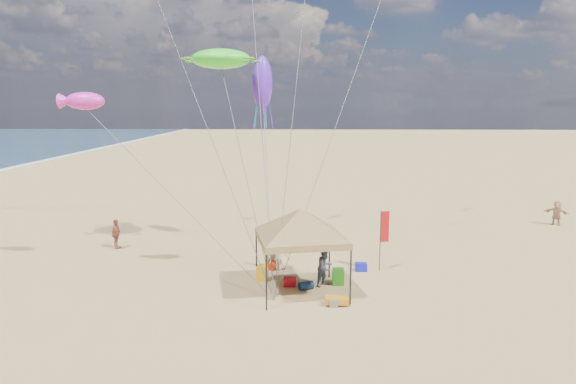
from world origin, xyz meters
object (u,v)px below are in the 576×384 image
cooler_blue (361,267)px  person_near_a (271,251)px  feather_flag (384,230)px  beach_cart (337,300)px  person_far_a (116,234)px  person_near_c (279,254)px  cooler_red (290,282)px  chair_green (338,277)px  chair_yellow (262,273)px  canopy_tent (301,212)px  person_near_b (325,267)px  person_far_c (557,213)px

cooler_blue → person_near_a: (-4.29, 0.31, 0.67)m
feather_flag → beach_cart: feather_flag is taller
person_near_a → person_far_a: person_near_a is taller
feather_flag → cooler_blue: 2.05m
person_near_c → beach_cart: bearing=118.8°
cooler_red → chair_green: chair_green is taller
cooler_blue → person_far_a: size_ratio=0.33×
chair_yellow → person_near_a: size_ratio=0.41×
person_near_c → person_far_a: size_ratio=0.95×
chair_green → beach_cart: 2.40m
cooler_red → chair_yellow: 1.46m
canopy_tent → feather_flag: bearing=37.3°
beach_cart → person_near_b: person_near_b is taller
canopy_tent → feather_flag: 5.06m
cooler_blue → chair_green: 2.25m
cooler_blue → beach_cart: bearing=-108.0°
person_near_a → person_near_c: person_near_a is taller
person_near_c → cooler_red: bearing=103.5°
cooler_red → person_near_b: 1.65m
person_near_a → person_far_c: 20.32m
feather_flag → chair_yellow: (-5.59, -1.50, -1.62)m
person_near_b → person_near_c: person_near_b is taller
chair_yellow → person_far_a: person_far_a is taller
person_near_a → person_far_c: bearing=-153.7°
beach_cart → person_near_a: person_near_a is taller
chair_yellow → person_far_c: bearing=31.7°
cooler_blue → chair_yellow: 4.80m
feather_flag → chair_green: 3.35m
cooler_red → person_far_a: (-9.58, 5.66, 0.63)m
beach_cart → person_far_c: person_far_c is taller
cooler_blue → canopy_tent: bearing=-134.3°
person_near_b → person_far_a: bearing=107.8°
person_far_c → canopy_tent: bearing=-106.2°
chair_yellow → chair_green: bearing=-7.3°
canopy_tent → cooler_red: (-0.47, 0.73, -3.25)m
cooler_blue → chair_green: (-1.20, -1.90, 0.16)m
cooler_blue → beach_cart: 4.51m
feather_flag → cooler_blue: feather_flag is taller
person_near_a → person_far_c: size_ratio=1.05×
chair_green → person_near_b: (-0.59, -0.21, 0.50)m
beach_cart → person_near_a: size_ratio=0.52×
person_near_a → person_far_a: size_ratio=1.05×
beach_cart → person_near_b: (-0.40, 2.18, 0.65)m
chair_yellow → person_far_a: 9.70m
canopy_tent → person_far_a: canopy_tent is taller
cooler_red → chair_green: size_ratio=0.77×
cooler_red → person_near_b: person_near_b is taller
cooler_red → person_near_c: 2.38m
chair_green → person_far_a: size_ratio=0.43×
feather_flag → cooler_red: size_ratio=5.44×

